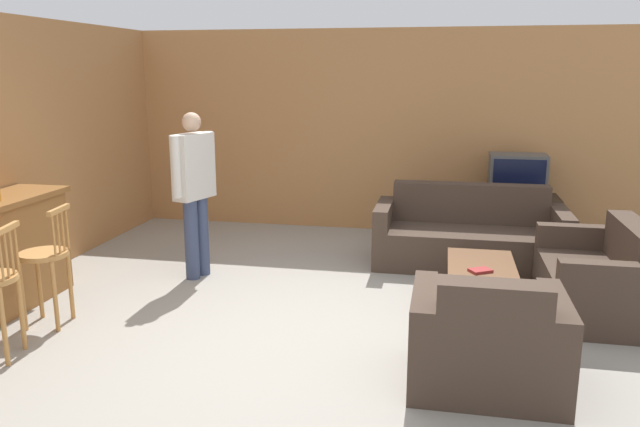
% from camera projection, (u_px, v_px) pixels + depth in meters
% --- Properties ---
extents(ground_plane, '(24.00, 24.00, 0.00)m').
position_uv_depth(ground_plane, '(310.00, 342.00, 4.88)').
color(ground_plane, gray).
extents(wall_back, '(9.40, 0.08, 2.60)m').
position_uv_depth(wall_back, '(370.00, 131.00, 8.13)').
color(wall_back, '#B27A47').
rests_on(wall_back, ground_plane).
extents(wall_left, '(0.08, 8.70, 2.60)m').
position_uv_depth(wall_left, '(42.00, 147.00, 6.48)').
color(wall_left, '#B27A47').
rests_on(wall_left, ground_plane).
extents(bar_chair_mid, '(0.44, 0.44, 1.00)m').
position_uv_depth(bar_chair_mid, '(46.00, 262.00, 5.11)').
color(bar_chair_mid, '#B77F42').
rests_on(bar_chair_mid, ground_plane).
extents(couch_far, '(2.01, 0.88, 0.85)m').
position_uv_depth(couch_far, '(469.00, 238.00, 6.77)').
color(couch_far, '#423328').
rests_on(couch_far, ground_plane).
extents(armchair_near, '(1.01, 0.84, 0.83)m').
position_uv_depth(armchair_near, '(487.00, 345.00, 4.13)').
color(armchair_near, '#423328').
rests_on(armchair_near, ground_plane).
extents(loveseat_right, '(0.81, 1.37, 0.82)m').
position_uv_depth(loveseat_right, '(598.00, 280.00, 5.42)').
color(loveseat_right, '#423328').
rests_on(loveseat_right, ground_plane).
extents(coffee_table, '(0.59, 1.09, 0.39)m').
position_uv_depth(coffee_table, '(482.00, 272.00, 5.53)').
color(coffee_table, brown).
rests_on(coffee_table, ground_plane).
extents(tv_unit, '(1.01, 0.55, 0.60)m').
position_uv_depth(tv_unit, '(514.00, 220.00, 7.60)').
color(tv_unit, '#2D2319').
rests_on(tv_unit, ground_plane).
extents(tv, '(0.66, 0.42, 0.51)m').
position_uv_depth(tv, '(517.00, 175.00, 7.47)').
color(tv, '#4C4C4C').
rests_on(tv, tv_unit).
extents(book_on_table, '(0.22, 0.20, 0.02)m').
position_uv_depth(book_on_table, '(480.00, 270.00, 5.36)').
color(book_on_table, maroon).
rests_on(book_on_table, coffee_table).
extents(person_by_window, '(0.32, 0.57, 1.68)m').
position_uv_depth(person_by_window, '(194.00, 186.00, 6.24)').
color(person_by_window, '#384260').
rests_on(person_by_window, ground_plane).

